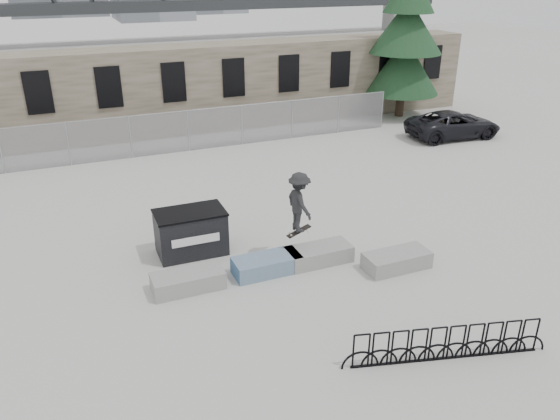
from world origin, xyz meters
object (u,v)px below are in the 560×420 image
Objects in this scene: dumpster at (191,232)px; planter_far_left at (188,280)px; planter_center_left at (267,264)px; bike_rack at (447,343)px; spruce_tree at (406,32)px; suv at (453,124)px; skateboarder at (299,202)px; planter_center_right at (319,254)px; planter_offset at (397,260)px.

planter_far_left is at bearing -106.53° from dumpster.
planter_center_left is 5.75m from bike_rack.
spruce_tree is 2.30× the size of suv.
suv is at bearing 28.94° from planter_far_left.
skateboarder is (2.93, -1.72, 1.21)m from dumpster.
planter_far_left is at bearing 179.52° from planter_center_left.
skateboarder reaches higher than planter_center_left.
spruce_tree is at bearing 58.60° from bike_rack.
dumpster is 20.35m from spruce_tree.
spruce_tree is at bearing -46.61° from skateboarder.
spruce_tree is 19.11m from skateboarder.
planter_center_left is 1.70m from planter_center_right.
planter_far_left is 0.40× the size of suv.
planter_center_left is at bearing 161.05° from planter_offset.
skateboarder reaches higher than dumpster.
planter_center_right is 0.17× the size of spruce_tree.
dumpster is at bearing 148.70° from planter_center_right.
planter_center_left is 16.90m from suv.
spruce_tree is 5.75× the size of skateboarder.
spruce_tree reaches higher than dumpster.
skateboarder is at bearing 16.27° from planter_center_left.
dumpster reaches higher than planter_center_left.
bike_rack is 5.90m from skateboarder.
planter_far_left is 0.42× the size of bike_rack.
planter_offset is at bearing 71.58° from bike_rack.
planter_center_left is 0.42× the size of bike_rack.
suv is (11.82, 14.42, 0.26)m from bike_rack.
planter_center_left is 0.40× the size of suv.
spruce_tree is at bearing 55.70° from planter_offset.
planter_offset is at bearing 139.31° from suv.
planter_offset is at bearing -18.95° from planter_center_left.
planter_far_left is at bearing 179.36° from planter_center_right.
planter_center_right is 0.40× the size of suv.
skateboarder is at bearing -133.37° from spruce_tree.
spruce_tree reaches higher than planter_far_left.
planter_center_right is (1.70, -0.03, 0.00)m from planter_center_left.
planter_far_left is 1.00× the size of planter_offset.
spruce_tree is (15.90, 12.01, 4.14)m from dumpster.
dumpster is at bearing 118.52° from suv.
planter_center_left is 0.17× the size of spruce_tree.
spruce_tree is at bearing 48.55° from planter_center_right.
dumpster is at bearing 119.32° from bike_rack.
skateboarder is (-2.50, 1.61, 1.65)m from planter_offset.
planter_far_left is 7.08m from bike_rack.
planter_far_left is 1.00× the size of planter_center_left.
spruce_tree reaches higher than planter_center_left.
planter_center_left is 0.92× the size of dumpster.
bike_rack is 18.64m from suv.
bike_rack is (4.74, -5.26, 0.16)m from planter_far_left.
suv is (12.48, 9.20, 0.42)m from planter_center_right.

